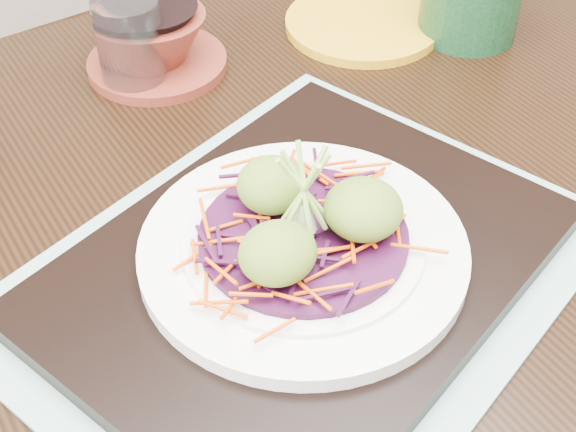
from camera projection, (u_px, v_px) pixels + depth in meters
dining_table at (251, 325)px, 0.74m from camera, size 1.36×0.95×0.82m
placemat at (303, 273)px, 0.64m from camera, size 0.53×0.46×0.00m
serving_tray at (303, 264)px, 0.63m from camera, size 0.46×0.38×0.02m
white_plate at (303, 248)px, 0.62m from camera, size 0.26×0.26×0.02m
cabbage_bed at (303, 236)px, 0.61m from camera, size 0.16×0.16×0.01m
carrot_julienne at (303, 229)px, 0.61m from camera, size 0.20×0.20×0.01m
guacamole_scoops at (304, 215)px, 0.60m from camera, size 0.14×0.12×0.04m
scallion_garnish at (304, 195)px, 0.58m from camera, size 0.06×0.06×0.09m
water_glass at (130, 44)px, 0.81m from camera, size 0.08×0.08×0.10m
terracotta_bowl_set at (155, 45)px, 0.85m from camera, size 0.17×0.17×0.06m
yellow_plate at (363, 24)px, 0.92m from camera, size 0.19×0.19×0.01m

